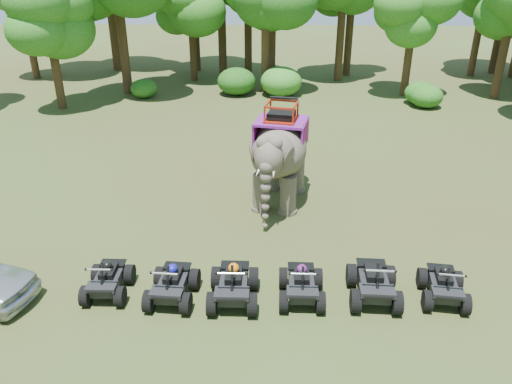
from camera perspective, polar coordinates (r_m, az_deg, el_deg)
ground at (r=15.02m, az=-0.14°, el=-8.55°), size 110.00×110.00×0.00m
elephant at (r=18.13m, az=2.77°, el=4.50°), size 2.87×4.84×3.81m
atv_0 at (r=14.24m, az=-16.65°, el=-9.13°), size 1.15×1.56×1.16m
atv_1 at (r=13.61m, az=-9.60°, el=-9.87°), size 1.32×1.74×1.23m
atv_2 at (r=13.36m, az=-2.60°, el=-10.03°), size 1.29×1.77×1.31m
atv_3 at (r=13.50m, az=5.25°, el=-9.98°), size 1.21×1.64×1.21m
atv_4 at (r=13.79m, az=13.37°, el=-9.51°), size 1.38×1.84×1.32m
atv_5 at (r=14.33m, az=20.73°, el=-9.50°), size 1.35×1.72×1.18m
tree_0 at (r=33.45m, az=1.06°, el=17.05°), size 4.79×4.79×6.84m
tree_1 at (r=37.20m, az=9.74°, el=18.62°), size 5.72×5.72×8.17m
tree_2 at (r=34.09m, az=17.20°, el=16.03°), size 4.70×4.70×6.72m
tree_3 at (r=35.40m, az=26.70°, el=15.50°), size 5.26×5.26×7.52m
tree_24 at (r=31.82m, az=-22.20°, el=14.75°), size 4.75×4.75×6.79m
tree_25 at (r=33.96m, az=-15.29°, el=18.94°), size 6.92×6.92×9.89m
tree_26 at (r=37.19m, az=-7.33°, el=17.64°), size 4.70×4.70×6.72m
tree_27 at (r=36.30m, az=1.87°, el=17.96°), size 5.00×5.00×7.14m
tree_28 at (r=41.35m, az=-22.91°, el=18.86°), size 6.81×6.81×9.72m
tree_31 at (r=38.38m, az=-3.99°, el=20.55°), size 7.06×7.06×10.09m
tree_33 at (r=38.59m, az=-0.92°, el=19.46°), size 5.96×5.96×8.51m
tree_34 at (r=38.97m, az=10.75°, el=19.13°), size 5.97×5.97×8.53m
tree_35 at (r=43.21m, az=26.21°, el=16.88°), size 5.14×5.14×7.34m
tree_36 at (r=41.57m, az=24.18°, el=17.04°), size 5.18×5.18×7.40m
tree_37 at (r=41.69m, az=-16.38°, el=20.09°), size 7.08×7.08×10.12m
tree_38 at (r=40.35m, az=-7.07°, el=20.16°), size 6.55×6.55×9.36m
tree_39 at (r=40.82m, az=-24.70°, el=16.94°), size 5.30×5.30×7.57m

